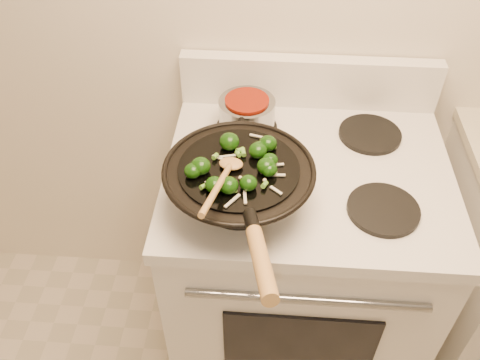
{
  "coord_description": "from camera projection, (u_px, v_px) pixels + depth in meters",
  "views": [
    {
      "loc": [
        -0.13,
        0.14,
        1.85
      ],
      "look_at": [
        -0.2,
        1.0,
        1.02
      ],
      "focal_mm": 38.0,
      "sensor_mm": 36.0,
      "label": 1
    }
  ],
  "objects": [
    {
      "name": "stove",
      "position": [
        296.0,
        266.0,
        1.7
      ],
      "size": [
        0.78,
        0.67,
        1.08
      ],
      "color": "white",
      "rests_on": "ground"
    },
    {
      "name": "wok",
      "position": [
        239.0,
        184.0,
        1.23
      ],
      "size": [
        0.37,
        0.6,
        0.21
      ],
      "color": "black",
      "rests_on": "stove"
    },
    {
      "name": "stirfry",
      "position": [
        238.0,
        163.0,
        1.18
      ],
      "size": [
        0.23,
        0.26,
        0.04
      ],
      "color": "black",
      "rests_on": "wok"
    },
    {
      "name": "wooden_spoon",
      "position": [
        223.0,
        177.0,
        1.13
      ],
      "size": [
        0.08,
        0.26,
        0.08
      ],
      "color": "#AB7D43",
      "rests_on": "wok"
    },
    {
      "name": "saucepan",
      "position": [
        247.0,
        114.0,
        1.46
      ],
      "size": [
        0.16,
        0.26,
        0.1
      ],
      "color": "gray",
      "rests_on": "stove"
    }
  ]
}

